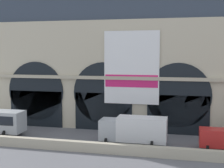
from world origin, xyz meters
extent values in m
plane|color=slate|center=(0.00, 0.00, 0.00)|extent=(200.00, 200.00, 0.00)
cube|color=#B2A891|center=(0.00, -4.30, 0.53)|extent=(90.00, 0.70, 1.05)
cube|color=beige|center=(0.00, 7.92, 7.26)|extent=(50.37, 5.85, 14.51)
cube|color=#333D4C|center=(0.00, 8.22, 16.76)|extent=(50.37, 5.25, 4.50)
cube|color=black|center=(-14.53, 4.95, 2.49)|extent=(7.72, 0.20, 4.98)
cylinder|color=black|center=(-14.53, 4.95, 4.98)|extent=(8.13, 0.20, 8.13)
cube|color=black|center=(-4.84, 4.95, 2.49)|extent=(7.72, 0.20, 4.98)
cylinder|color=black|center=(-4.84, 4.95, 4.98)|extent=(8.13, 0.20, 8.13)
cube|color=black|center=(4.84, 4.95, 2.49)|extent=(7.72, 0.20, 4.98)
cylinder|color=black|center=(4.84, 4.95, 4.98)|extent=(8.13, 0.20, 8.13)
cube|color=white|center=(-1.08, 4.83, 8.37)|extent=(7.10, 0.12, 9.36)
cube|color=#DB1E66|center=(-1.08, 4.75, 6.66)|extent=(6.82, 0.04, 1.60)
cube|color=#B6AB91|center=(0.00, 4.85, 7.01)|extent=(50.37, 0.50, 0.44)
cylinder|color=black|center=(-15.33, -1.65, 0.50)|extent=(0.28, 1.00, 1.00)
cylinder|color=black|center=(-15.33, 0.60, 0.50)|extent=(0.28, 1.00, 1.00)
cube|color=#ADB2B7|center=(-2.69, -0.47, 1.57)|extent=(2.00, 2.30, 2.30)
cube|color=white|center=(1.06, -0.47, 1.77)|extent=(5.50, 2.30, 2.70)
cylinder|color=black|center=(-2.79, -1.50, 0.42)|extent=(0.28, 0.84, 0.84)
cylinder|color=black|center=(-2.79, 0.57, 0.42)|extent=(0.28, 0.84, 0.84)
cylinder|color=black|center=(2.31, -1.50, 0.42)|extent=(0.28, 0.84, 0.84)
cylinder|color=black|center=(2.31, 0.57, 0.42)|extent=(0.28, 0.84, 0.84)
cylinder|color=black|center=(8.08, -1.28, 0.34)|extent=(0.28, 0.68, 0.68)
cylinder|color=black|center=(8.08, 0.52, 0.34)|extent=(0.28, 0.68, 0.68)
camera|label=1|loc=(5.67, -34.45, 10.25)|focal=50.07mm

